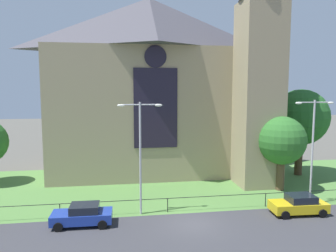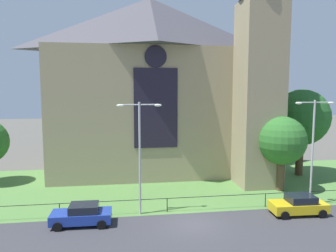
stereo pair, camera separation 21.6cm
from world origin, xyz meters
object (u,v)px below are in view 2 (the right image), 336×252
Objects in this scene: streetlamp_near at (140,144)px; church_building at (157,83)px; tree_right_far at (301,118)px; tree_right_near at (282,141)px; streetlamp_far at (313,139)px; parked_car_yellow at (299,205)px; parked_car_blue at (82,215)px.

church_building is at bearing 78.02° from streetlamp_near.
tree_right_near is (-4.79, -4.98, -1.72)m from tree_right_far.
parked_car_yellow is at bearing -139.00° from streetlamp_far.
parked_car_yellow is (12.07, -1.81, -4.72)m from streetlamp_near.
parked_car_yellow is at bearing -59.16° from church_building.
streetlamp_far is (14.15, 0.00, 0.05)m from streetlamp_near.
streetlamp_near is 2.04× the size of parked_car_blue.
streetlamp_near is at bearing -163.28° from tree_right_near.
streetlamp_far is (0.56, -4.08, 0.76)m from tree_right_near.
tree_right_near is 4.19m from streetlamp_far.
streetlamp_near is at bearing -6.34° from parked_car_yellow.
tree_right_near is at bearing -161.44° from parked_car_blue.
streetlamp_near reaches higher than parked_car_blue.
parked_car_blue is (-18.36, -1.44, -4.77)m from streetlamp_far.
tree_right_far is 20.51m from streetlamp_near.
tree_right_far reaches higher than streetlamp_near.
parked_car_yellow is at bearing -8.52° from streetlamp_near.
tree_right_near is 0.81× the size of streetlamp_far.
streetlamp_near is (-2.88, -13.58, -4.81)m from church_building.
streetlamp_near is (-18.38, -9.06, -1.00)m from tree_right_far.
church_building reaches higher than streetlamp_far.
tree_right_far is 2.27× the size of parked_car_blue.
tree_right_far is 25.56m from parked_car_blue.
parked_car_yellow is (-2.08, -1.81, -4.77)m from streetlamp_far.
tree_right_near is at bearing 16.72° from streetlamp_near.
church_building is at bearing -113.98° from parked_car_blue.
streetlamp_far is (11.27, -13.58, -4.76)m from church_building.
parked_car_blue is at bearing -162.76° from tree_right_near.
tree_right_near is 7.29m from parked_car_yellow.
parked_car_blue and parked_car_yellow have the same top height.
streetlamp_near is 13.08m from parked_car_yellow.
tree_right_near is (10.71, -9.49, -5.52)m from church_building.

